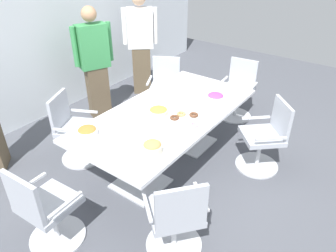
% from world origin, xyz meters
% --- Properties ---
extents(ground_plane, '(10.00, 10.00, 0.01)m').
position_xyz_m(ground_plane, '(0.00, 0.00, -0.01)').
color(ground_plane, '#4C4F56').
extents(back_wall, '(8.00, 0.10, 2.80)m').
position_xyz_m(back_wall, '(0.00, 2.40, 1.40)').
color(back_wall, silver).
rests_on(back_wall, ground).
extents(conference_table, '(2.40, 1.20, 0.75)m').
position_xyz_m(conference_table, '(0.00, 0.00, 0.63)').
color(conference_table, silver).
rests_on(conference_table, ground).
extents(office_chair_0, '(0.73, 0.73, 0.91)m').
position_xyz_m(office_chair_0, '(1.07, 0.85, 0.41)').
color(office_chair_0, silver).
rests_on(office_chair_0, ground).
extents(office_chair_1, '(0.72, 0.72, 0.91)m').
position_xyz_m(office_chair_1, '(-0.63, 1.02, 0.41)').
color(office_chair_1, silver).
rests_on(office_chair_1, ground).
extents(office_chair_2, '(0.57, 0.57, 0.91)m').
position_xyz_m(office_chair_2, '(-1.69, 0.15, 0.41)').
color(office_chair_2, silver).
rests_on(office_chair_2, ground).
extents(office_chair_3, '(0.76, 0.76, 0.91)m').
position_xyz_m(office_chair_3, '(-1.06, -0.86, 0.41)').
color(office_chair_3, silver).
rests_on(office_chair_3, ground).
extents(office_chair_4, '(0.76, 0.76, 0.91)m').
position_xyz_m(office_chair_4, '(0.64, -1.02, 0.41)').
color(office_chair_4, silver).
rests_on(office_chair_4, ground).
extents(office_chair_5, '(0.59, 0.59, 0.91)m').
position_xyz_m(office_chair_5, '(1.69, -0.15, 0.41)').
color(office_chair_5, silver).
rests_on(office_chair_5, ground).
extents(person_standing_1, '(0.59, 0.37, 1.72)m').
position_xyz_m(person_standing_1, '(0.38, 1.67, 0.90)').
color(person_standing_1, brown).
rests_on(person_standing_1, ground).
extents(person_standing_2, '(0.46, 0.51, 1.79)m').
position_xyz_m(person_standing_2, '(1.47, 1.68, 0.94)').
color(person_standing_2, brown).
rests_on(person_standing_2, ground).
extents(snack_bowl_candy_mix, '(0.22, 0.22, 0.10)m').
position_xyz_m(snack_bowl_candy_mix, '(0.59, -0.31, 0.80)').
color(snack_bowl_candy_mix, white).
rests_on(snack_bowl_candy_mix, conference_table).
extents(snack_bowl_cookies, '(0.20, 0.20, 0.12)m').
position_xyz_m(snack_bowl_cookies, '(-0.75, -0.36, 0.81)').
color(snack_bowl_cookies, beige).
rests_on(snack_bowl_cookies, conference_table).
extents(snack_bowl_chips_yellow, '(0.23, 0.23, 0.08)m').
position_xyz_m(snack_bowl_chips_yellow, '(-0.11, 0.06, 0.79)').
color(snack_bowl_chips_yellow, beige).
rests_on(snack_bowl_chips_yellow, conference_table).
extents(snack_bowl_pretzels, '(0.22, 0.22, 0.10)m').
position_xyz_m(snack_bowl_pretzels, '(-0.92, 0.38, 0.80)').
color(snack_bowl_pretzels, white).
rests_on(snack_bowl_pretzels, conference_table).
extents(donut_platter, '(0.39, 0.37, 0.04)m').
position_xyz_m(donut_platter, '(-0.06, -0.31, 0.77)').
color(donut_platter, white).
rests_on(donut_platter, conference_table).
extents(plate_stack, '(0.19, 0.19, 0.03)m').
position_xyz_m(plate_stack, '(0.70, 0.28, 0.77)').
color(plate_stack, white).
rests_on(plate_stack, conference_table).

